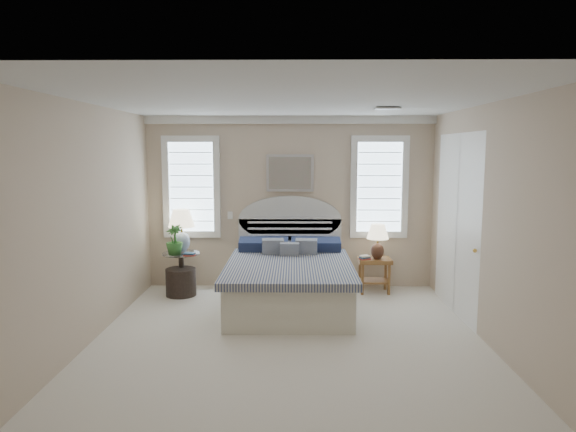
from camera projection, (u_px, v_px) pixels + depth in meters
The scene contains 21 objects.
floor at pixel (288, 344), 5.80m from camera, with size 4.50×5.00×0.01m, color beige.
ceiling at pixel (288, 101), 5.46m from camera, with size 4.50×5.00×0.01m, color silver.
wall_back at pixel (290, 203), 8.11m from camera, with size 4.50×0.02×2.70m, color #C4AD93.
wall_left at pixel (84, 226), 5.66m from camera, with size 0.02×5.00×2.70m, color #C4AD93.
wall_right at pixel (494, 226), 5.60m from camera, with size 0.02×5.00×2.70m, color #C4AD93.
crown_molding at pixel (290, 120), 7.90m from camera, with size 4.50×0.08×0.12m, color white.
hvac_vent at pixel (387, 108), 6.24m from camera, with size 0.30×0.20×0.02m, color #B2B2B2.
switch_plate at pixel (230, 215), 8.13m from camera, with size 0.08×0.01×0.12m, color white.
window_left at pixel (192, 187), 8.07m from camera, with size 0.90×0.06×1.60m, color #C9E7FF.
window_right at pixel (379, 187), 8.04m from camera, with size 0.90×0.06×1.60m, color #C9E7FF.
painting at pixel (290, 173), 8.01m from camera, with size 0.74×0.04×0.58m, color silver.
closet_door at pixel (457, 224), 6.81m from camera, with size 0.02×1.80×2.40m, color white.
bed at pixel (289, 279), 7.20m from camera, with size 1.72×2.28×1.47m.
side_table_left at pixel (181, 269), 7.80m from camera, with size 0.56×0.56×0.63m.
nightstand_right at pixel (374, 268), 7.87m from camera, with size 0.50×0.40×0.53m.
floor_pot at pixel (181, 282), 7.72m from camera, with size 0.45×0.45×0.41m, color black.
lamp_left at pixel (182, 226), 7.85m from camera, with size 0.52×0.52×0.66m.
lamp_right at pixel (378, 238), 7.78m from camera, with size 0.41×0.41×0.54m.
potted_plant at pixel (174, 240), 7.62m from camera, with size 0.25×0.25×0.45m, color #2F692A.
books_left at pixel (189, 254), 7.55m from camera, with size 0.18×0.15×0.04m.
books_right at pixel (365, 258), 7.76m from camera, with size 0.19×0.16×0.06m.
Camera 1 is at (0.06, -5.57, 2.18)m, focal length 32.00 mm.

